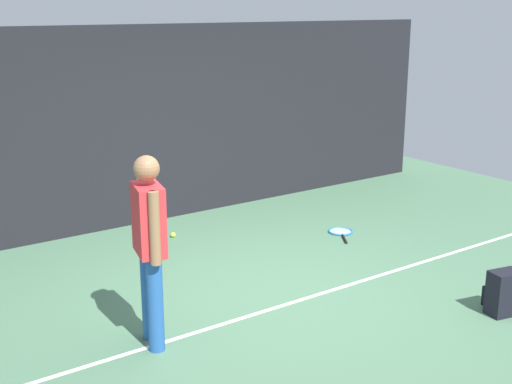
{
  "coord_description": "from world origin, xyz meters",
  "views": [
    {
      "loc": [
        -3.92,
        -5.17,
        2.89
      ],
      "look_at": [
        0.0,
        0.4,
        1.0
      ],
      "focal_mm": 47.52,
      "sensor_mm": 36.0,
      "label": 1
    }
  ],
  "objects": [
    {
      "name": "tennis_ball_near_player",
      "position": [
        -0.05,
        2.18,
        0.03
      ],
      "size": [
        0.07,
        0.07,
        0.07
      ],
      "primitive_type": "sphere",
      "color": "#CCE033",
      "rests_on": "ground"
    },
    {
      "name": "back_fence",
      "position": [
        0.0,
        3.0,
        1.32
      ],
      "size": [
        10.0,
        0.1,
        2.65
      ],
      "primitive_type": "cube",
      "color": "black",
      "rests_on": "ground"
    },
    {
      "name": "tennis_player",
      "position": [
        -1.55,
        -0.23,
        0.97
      ],
      "size": [
        0.31,
        0.52,
        1.7
      ],
      "rotation": [
        0.0,
        0.0,
        1.33
      ],
      "color": "#2659A5",
      "rests_on": "ground"
    },
    {
      "name": "court_line",
      "position": [
        0.0,
        -0.27,
        0.0
      ],
      "size": [
        9.0,
        0.05,
        0.0
      ],
      "primitive_type": "cube",
      "color": "white",
      "rests_on": "ground"
    },
    {
      "name": "ground_plane",
      "position": [
        0.0,
        0.0,
        0.0
      ],
      "size": [
        12.0,
        12.0,
        0.0
      ],
      "primitive_type": "plane",
      "color": "#4C7556"
    },
    {
      "name": "tennis_racket",
      "position": [
        1.83,
        1.06,
        0.01
      ],
      "size": [
        0.48,
        0.61,
        0.03
      ],
      "rotation": [
        0.0,
        0.0,
        1.0
      ],
      "color": "black",
      "rests_on": "ground"
    },
    {
      "name": "backpack",
      "position": [
        1.48,
        -1.62,
        0.21
      ],
      "size": [
        0.34,
        0.33,
        0.44
      ],
      "rotation": [
        0.0,
        0.0,
        2.93
      ],
      "color": "black",
      "rests_on": "ground"
    }
  ]
}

